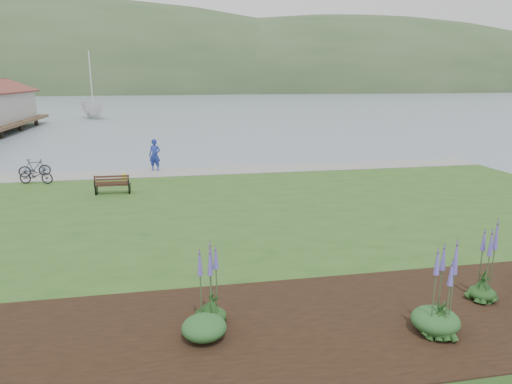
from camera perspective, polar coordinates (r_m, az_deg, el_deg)
ground at (r=18.82m, az=-6.93°, el=-2.81°), size 600.00×600.00×0.00m
lawn at (r=16.85m, az=-6.47°, el=-4.11°), size 34.00×20.00×0.40m
shoreline_path at (r=25.41m, az=-8.05°, el=2.54°), size 34.00×2.20×0.03m
garden_bed at (r=10.43m, az=14.41°, el=-15.10°), size 24.00×4.40×0.04m
far_hillside at (r=189.24m, az=-4.44°, el=12.37°), size 580.00×80.00×38.00m
park_bench at (r=21.21m, az=-17.52°, el=0.95°), size 1.50×0.64×0.92m
person at (r=25.81m, az=-12.56°, el=4.85°), size 0.89×0.74×2.09m
bicycle_a at (r=24.68m, az=-25.81°, el=1.92°), size 0.94×1.75×0.87m
bicycle_b at (r=26.54m, az=-25.95°, el=2.73°), size 0.86×1.61×0.93m
sailboat at (r=67.38m, az=-19.57°, el=8.64°), size 14.52×14.61×28.62m
pannier at (r=24.12m, az=-16.14°, el=1.83°), size 0.21×0.29×0.30m
echium_0 at (r=9.81m, az=22.33°, el=-11.78°), size 0.62×0.62×2.18m
echium_1 at (r=11.77m, az=26.74°, el=-8.41°), size 0.62×0.62×2.10m
echium_4 at (r=9.61m, az=-5.64°, el=-11.54°), size 0.62×0.62×2.09m
shrub_0 at (r=9.40m, az=-6.51°, el=-16.49°), size 0.89×0.89×0.45m
shrub_1 at (r=10.21m, az=21.50°, el=-14.70°), size 0.96×0.96×0.48m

